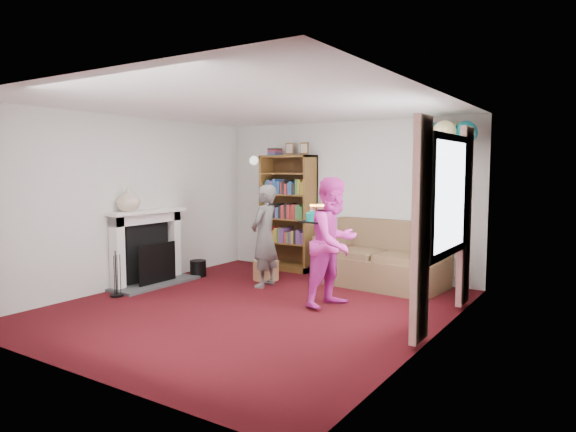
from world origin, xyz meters
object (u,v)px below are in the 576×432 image
Objects in this scene: bookcase at (289,214)px; birthday_cake at (317,217)px; person_magenta at (334,242)px; sofa at (383,261)px; person_striped at (264,236)px.

birthday_cake is (1.55, -1.73, 0.17)m from bookcase.
sofa is at bearing 9.33° from person_magenta.
bookcase is 1.21× the size of sofa.
person_striped is (-1.43, -1.06, 0.40)m from sofa.
birthday_cake is at bearing 61.02° from person_striped.
bookcase is at bearing 58.22° from person_magenta.
person_striped is 1.29m from birthday_cake.
person_magenta is at bearing 65.96° from person_striped.
sofa is 1.20× the size of person_striped.
person_striped is (0.40, -1.28, -0.21)m from bookcase.
bookcase is 1.36m from person_striped.
person_magenta is at bearing -43.65° from bookcase.
bookcase is 1.45× the size of person_striped.
person_striped reaches higher than sofa.
sofa is 1.72m from birthday_cake.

